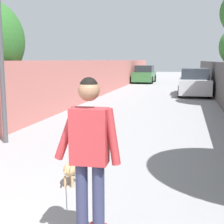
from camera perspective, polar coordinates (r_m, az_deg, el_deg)
The scene contains 6 objects.
ground_plane at distance 15.48m, azimuth 7.13°, elevation 1.80°, with size 80.00×80.00×0.00m, color gray.
wall_left at distance 14.15m, azimuth -6.87°, elevation 5.17°, with size 48.00×0.30×2.00m, color #CC726B.
person_skateboarder at distance 3.28m, azimuth -4.08°, elevation -6.47°, with size 0.24×0.71×1.77m.
dog at distance 5.30m, azimuth -7.30°, elevation -9.93°, with size 1.97×0.96×1.06m.
car_near at distance 18.90m, azimuth 14.68°, elevation 5.11°, with size 4.14×1.80×1.54m.
car_far at distance 28.80m, azimuth 5.88°, elevation 6.73°, with size 4.20×1.80×1.54m.
Camera 1 is at (-1.26, -1.61, 2.02)m, focal length 50.71 mm.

